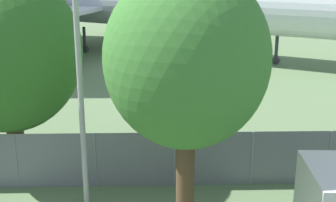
{
  "coord_description": "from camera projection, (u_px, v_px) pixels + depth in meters",
  "views": [
    {
      "loc": [
        1.96,
        -3.97,
        7.21
      ],
      "look_at": [
        2.44,
        12.99,
        2.0
      ],
      "focal_mm": 50.0,
      "sensor_mm": 36.0,
      "label": 1
    }
  ],
  "objects": [
    {
      "name": "tree_behind_benches",
      "position": [
        7.0,
        52.0,
        15.24
      ],
      "size": [
        4.89,
        4.89,
        6.99
      ],
      "color": "brown",
      "rests_on": "ground"
    },
    {
      "name": "light_mast",
      "position": [
        79.0,
        70.0,
        12.86
      ],
      "size": [
        0.44,
        0.44,
        6.83
      ],
      "color": "#99999E",
      "rests_on": "ground"
    },
    {
      "name": "perimeter_fence",
      "position": [
        96.0,
        160.0,
        15.13
      ],
      "size": [
        56.07,
        0.07,
        1.87
      ],
      "color": "slate",
      "rests_on": "ground"
    },
    {
      "name": "tree_left_of_cabin",
      "position": [
        187.0,
        59.0,
        11.74
      ],
      "size": [
        4.23,
        4.23,
        7.12
      ],
      "color": "#4C3823",
      "rests_on": "ground"
    }
  ]
}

